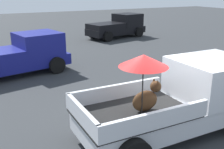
{
  "coord_description": "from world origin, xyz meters",
  "views": [
    {
      "loc": [
        -4.39,
        -5.02,
        3.75
      ],
      "look_at": [
        -0.57,
        2.27,
        1.1
      ],
      "focal_mm": 43.13,
      "sensor_mm": 36.0,
      "label": 1
    }
  ],
  "objects": [
    {
      "name": "pickup_truck_red",
      "position": [
        -2.67,
        7.34,
        0.87
      ],
      "size": [
        5.06,
        2.88,
        1.8
      ],
      "rotation": [
        0.0,
        0.0,
        0.19
      ],
      "color": "black",
      "rests_on": "ground"
    },
    {
      "name": "pickup_truck_main",
      "position": [
        0.45,
        -0.01,
        0.97
      ],
      "size": [
        5.06,
        2.27,
        2.34
      ],
      "rotation": [
        0.0,
        0.0,
        -0.01
      ],
      "color": "black",
      "rests_on": "ground"
    },
    {
      "name": "ground_plane",
      "position": [
        0.0,
        0.0,
        0.0
      ],
      "size": [
        80.0,
        80.0,
        0.0
      ],
      "primitive_type": "plane",
      "color": "#2D3033"
    },
    {
      "name": "pickup_truck_far",
      "position": [
        5.98,
        13.75,
        0.87
      ],
      "size": [
        5.07,
        2.95,
        1.8
      ],
      "rotation": [
        0.0,
        0.0,
        0.21
      ],
      "color": "black",
      "rests_on": "ground"
    }
  ]
}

